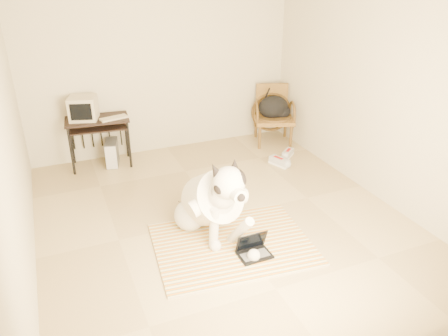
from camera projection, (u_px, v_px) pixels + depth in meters
floor at (221, 217)px, 5.06m from camera, size 4.50×4.50×0.00m
wall_back at (161, 62)px, 6.34m from camera, size 4.50×0.00×4.50m
wall_front at (363, 211)px, 2.60m from camera, size 4.50×0.00×4.50m
wall_left at (6, 132)px, 3.77m from camera, size 0.00×4.50×4.50m
wall_right at (376, 85)px, 5.17m from camera, size 0.00×4.50×4.50m
rug at (233, 244)px, 4.56m from camera, size 1.71×1.38×0.02m
dog at (212, 202)px, 4.58m from camera, size 0.68×1.39×1.03m
laptop at (253, 249)px, 4.37m from camera, size 0.33×0.24×0.23m
computer_desk at (98, 125)px, 6.07m from camera, size 0.89×0.55×0.71m
crt_monitor at (83, 108)px, 5.93m from camera, size 0.44×0.43×0.32m
desk_keyboard at (114, 118)px, 6.01m from camera, size 0.40×0.22×0.02m
pc_tower at (112, 153)px, 6.28m from camera, size 0.24×0.41×0.36m
rattan_chair at (273, 115)px, 6.97m from camera, size 0.75×0.74×0.90m
backpack at (275, 108)px, 6.87m from camera, size 0.51×0.40×0.36m
sneaker_left at (279, 162)px, 6.32m from camera, size 0.23×0.34×0.11m
sneaker_right at (288, 154)px, 6.60m from camera, size 0.28×0.27×0.10m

